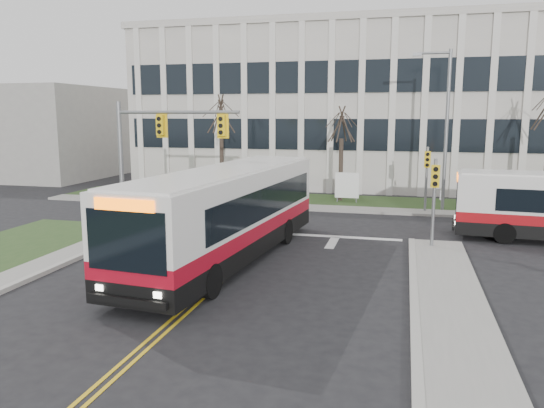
{
  "coord_description": "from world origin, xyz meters",
  "views": [
    {
      "loc": [
        5.95,
        -15.74,
        5.59
      ],
      "look_at": [
        0.79,
        4.86,
        2.0
      ],
      "focal_mm": 35.0,
      "sensor_mm": 36.0,
      "label": 1
    }
  ],
  "objects": [
    {
      "name": "signal_pole_near",
      "position": [
        7.2,
        6.9,
        2.5
      ],
      "size": [
        0.34,
        0.39,
        3.8
      ],
      "color": "slate",
      "rests_on": "ground"
    },
    {
      "name": "sidewalk_cross",
      "position": [
        5.0,
        15.2,
        0.07
      ],
      "size": [
        44.0,
        1.6,
        0.14
      ],
      "primitive_type": "cube",
      "color": "#9E9B93",
      "rests_on": "ground"
    },
    {
      "name": "building_annex",
      "position": [
        -26.0,
        26.0,
        4.0
      ],
      "size": [
        12.0,
        12.0,
        8.0
      ],
      "primitive_type": "cube",
      "color": "#9E9B93",
      "rests_on": "ground"
    },
    {
      "name": "signal_pole_far",
      "position": [
        7.2,
        15.4,
        2.5
      ],
      "size": [
        0.34,
        0.39,
        3.8
      ],
      "color": "slate",
      "rests_on": "ground"
    },
    {
      "name": "streetlight",
      "position": [
        8.03,
        16.2,
        5.19
      ],
      "size": [
        2.15,
        0.25,
        9.2
      ],
      "color": "slate",
      "rests_on": "ground"
    },
    {
      "name": "directory_sign",
      "position": [
        2.5,
        17.5,
        1.17
      ],
      "size": [
        1.5,
        0.12,
        2.0
      ],
      "color": "slate",
      "rests_on": "ground"
    },
    {
      "name": "sidewalk_east",
      "position": [
        7.5,
        -5.0,
        0.07
      ],
      "size": [
        2.0,
        26.0,
        0.14
      ],
      "primitive_type": "cube",
      "color": "#9E9B93",
      "rests_on": "ground"
    },
    {
      "name": "office_building",
      "position": [
        5.0,
        30.0,
        6.0
      ],
      "size": [
        40.0,
        16.0,
        12.0
      ],
      "primitive_type": "cube",
      "color": "beige",
      "rests_on": "ground"
    },
    {
      "name": "building_lawn",
      "position": [
        5.0,
        18.0,
        0.06
      ],
      "size": [
        44.0,
        5.0,
        0.12
      ],
      "primitive_type": "cube",
      "color": "#2A471E",
      "rests_on": "ground"
    },
    {
      "name": "bus_main",
      "position": [
        -0.57,
        3.22,
        1.75
      ],
      "size": [
        4.09,
        13.31,
        3.49
      ],
      "primitive_type": null,
      "rotation": [
        0.0,
        0.0,
        -0.1
      ],
      "color": "silver",
      "rests_on": "ground"
    },
    {
      "name": "mast_arm_signal",
      "position": [
        -5.62,
        7.16,
        4.26
      ],
      "size": [
        6.11,
        0.38,
        6.2
      ],
      "color": "slate",
      "rests_on": "ground"
    },
    {
      "name": "tree_mid",
      "position": [
        2.0,
        18.2,
        4.88
      ],
      "size": [
        1.8,
        1.8,
        6.82
      ],
      "color": "#42352B",
      "rests_on": "ground"
    },
    {
      "name": "tree_left",
      "position": [
        -6.0,
        18.0,
        5.51
      ],
      "size": [
        1.8,
        1.8,
        7.7
      ],
      "color": "#42352B",
      "rests_on": "ground"
    },
    {
      "name": "ground",
      "position": [
        0.0,
        0.0,
        0.0
      ],
      "size": [
        120.0,
        120.0,
        0.0
      ],
      "primitive_type": "plane",
      "color": "black",
      "rests_on": "ground"
    }
  ]
}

